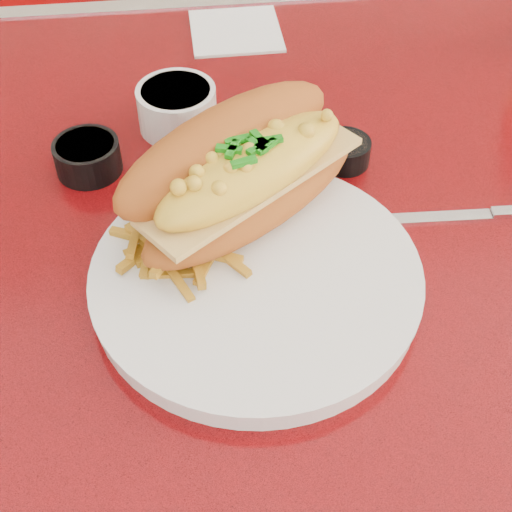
{
  "coord_description": "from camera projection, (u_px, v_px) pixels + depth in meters",
  "views": [
    {
      "loc": [
        -0.12,
        -0.52,
        1.25
      ],
      "look_at": [
        -0.07,
        -0.12,
        0.81
      ],
      "focal_mm": 50.0,
      "sensor_mm": 36.0,
      "label": 1
    }
  ],
  "objects": [
    {
      "name": "ground",
      "position": [
        287.0,
        512.0,
        1.28
      ],
      "size": [
        8.0,
        8.0,
        0.0
      ],
      "primitive_type": "plane",
      "color": "silver",
      "rests_on": "ground"
    },
    {
      "name": "diner_table",
      "position": [
        304.0,
        294.0,
        0.83
      ],
      "size": [
        1.23,
        0.83,
        0.77
      ],
      "color": "red",
      "rests_on": "ground"
    },
    {
      "name": "booth_bench_far",
      "position": [
        239.0,
        113.0,
        1.62
      ],
      "size": [
        1.2,
        0.51,
        0.9
      ],
      "color": "#9F0A0B",
      "rests_on": "ground"
    },
    {
      "name": "dinner_plate",
      "position": [
        256.0,
        278.0,
        0.62
      ],
      "size": [
        0.3,
        0.3,
        0.02
      ],
      "rotation": [
        0.0,
        0.0,
        0.05
      ],
      "color": "silver",
      "rests_on": "diner_table"
    },
    {
      "name": "mac_hoagie",
      "position": [
        243.0,
        170.0,
        0.63
      ],
      "size": [
        0.27,
        0.24,
        0.11
      ],
      "rotation": [
        0.0,
        0.0,
        0.64
      ],
      "color": "#AA551B",
      "rests_on": "dinner_plate"
    },
    {
      "name": "fries_pile",
      "position": [
        180.0,
        241.0,
        0.62
      ],
      "size": [
        0.1,
        0.09,
        0.03
      ],
      "primitive_type": null,
      "rotation": [
        0.0,
        0.0,
        -0.02
      ],
      "color": "gold",
      "rests_on": "dinner_plate"
    },
    {
      "name": "fork",
      "position": [
        273.0,
        204.0,
        0.67
      ],
      "size": [
        0.04,
        0.15,
        0.0
      ],
      "rotation": [
        0.0,
        0.0,
        1.37
      ],
      "color": "silver",
      "rests_on": "dinner_plate"
    },
    {
      "name": "gravy_ramekin",
      "position": [
        177.0,
        107.0,
        0.77
      ],
      "size": [
        0.09,
        0.09,
        0.05
      ],
      "rotation": [
        0.0,
        0.0,
        0.01
      ],
      "color": "silver",
      "rests_on": "diner_table"
    },
    {
      "name": "sauce_cup_left",
      "position": [
        87.0,
        156.0,
        0.72
      ],
      "size": [
        0.08,
        0.08,
        0.03
      ],
      "rotation": [
        0.0,
        0.0,
        0.25
      ],
      "color": "black",
      "rests_on": "diner_table"
    },
    {
      "name": "sauce_cup_right",
      "position": [
        345.0,
        151.0,
        0.74
      ],
      "size": [
        0.07,
        0.07,
        0.03
      ],
      "rotation": [
        0.0,
        0.0,
        -0.36
      ],
      "color": "black",
      "rests_on": "diner_table"
    },
    {
      "name": "knife",
      "position": [
        483.0,
        214.0,
        0.69
      ],
      "size": [
        0.18,
        0.02,
        0.01
      ],
      "rotation": [
        0.0,
        0.0,
        -0.04
      ],
      "color": "silver",
      "rests_on": "diner_table"
    },
    {
      "name": "paper_napkin",
      "position": [
        236.0,
        31.0,
        0.92
      ],
      "size": [
        0.12,
        0.12,
        0.0
      ],
      "primitive_type": "cube",
      "rotation": [
        0.0,
        0.0,
        0.01
      ],
      "color": "white",
      "rests_on": "diner_table"
    }
  ]
}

